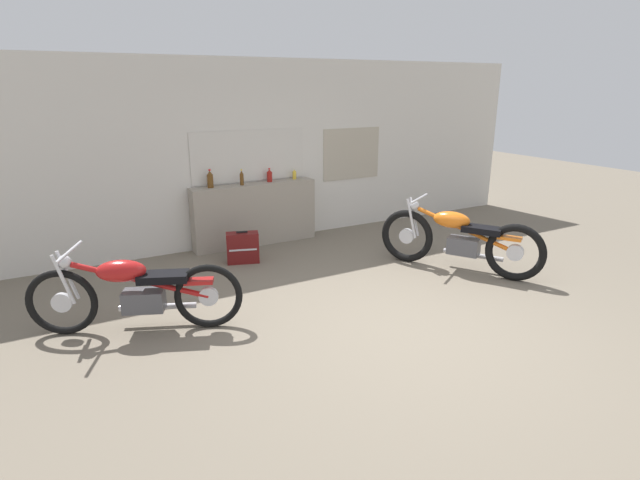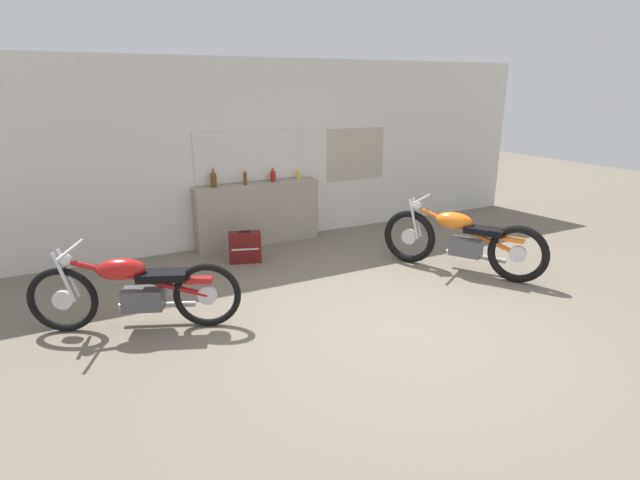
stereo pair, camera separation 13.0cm
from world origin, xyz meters
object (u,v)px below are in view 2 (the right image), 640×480
object	(u,v)px
motorcycle_orange	(461,240)
hard_case_darkred	(245,247)
bottle_left_center	(245,178)
bottle_right_center	(298,174)
bottle_center	(273,176)
motorcycle_red	(135,289)
bottle_leftmost	(213,179)

from	to	relation	value
motorcycle_orange	hard_case_darkred	bearing A→B (deg)	144.93
bottle_left_center	hard_case_darkred	distance (m)	1.13
bottle_right_center	motorcycle_orange	world-z (taller)	bottle_right_center
hard_case_darkred	bottle_center	bearing A→B (deg)	44.62
bottle_left_center	bottle_center	distance (m)	0.48
bottle_center	motorcycle_orange	distance (m)	3.03
bottle_left_center	hard_case_darkred	size ratio (longest dim) A/B	0.49
motorcycle_red	motorcycle_orange	bearing A→B (deg)	-3.88
bottle_leftmost	bottle_center	bearing A→B (deg)	1.05
bottle_leftmost	hard_case_darkred	world-z (taller)	bottle_leftmost
motorcycle_orange	hard_case_darkred	size ratio (longest dim) A/B	3.97
bottle_leftmost	bottle_right_center	bearing A→B (deg)	0.91
bottle_center	motorcycle_red	distance (m)	3.31
bottle_leftmost	motorcycle_orange	world-z (taller)	bottle_leftmost
bottle_leftmost	motorcycle_red	bearing A→B (deg)	-124.28
motorcycle_red	hard_case_darkred	size ratio (longest dim) A/B	4.06
bottle_right_center	bottle_center	bearing A→B (deg)	-179.40
bottle_leftmost	hard_case_darkred	size ratio (longest dim) A/B	0.56
bottle_center	hard_case_darkred	size ratio (longest dim) A/B	0.43
hard_case_darkred	bottle_leftmost	bearing A→B (deg)	104.18
bottle_leftmost	hard_case_darkred	bearing A→B (deg)	-75.82
motorcycle_red	bottle_right_center	bearing A→B (deg)	37.39
bottle_right_center	motorcycle_orange	distance (m)	2.81
bottle_leftmost	motorcycle_red	distance (m)	2.69
bottle_leftmost	motorcycle_orange	xyz separation A→B (m)	(2.61, -2.44, -0.64)
bottle_left_center	bottle_right_center	size ratio (longest dim) A/B	1.40
bottle_center	motorcycle_orange	world-z (taller)	bottle_center
bottle_left_center	motorcycle_orange	xyz separation A→B (m)	(2.14, -2.39, -0.63)
bottle_leftmost	bottle_left_center	world-z (taller)	bottle_leftmost
bottle_center	hard_case_darkred	world-z (taller)	bottle_center
motorcycle_red	hard_case_darkred	bearing A→B (deg)	40.66
bottle_right_center	motorcycle_red	world-z (taller)	bottle_right_center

